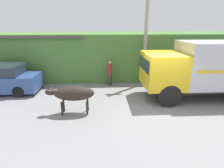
# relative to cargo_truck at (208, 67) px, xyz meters

# --- Properties ---
(ground_plane) EXTENTS (60.00, 60.00, 0.00)m
(ground_plane) POSITION_rel_cargo_truck_xyz_m (-2.87, -1.13, -1.72)
(ground_plane) COLOR gray
(hillside_embankment) EXTENTS (32.00, 5.20, 3.26)m
(hillside_embankment) POSITION_rel_cargo_truck_xyz_m (-2.87, 5.43, -0.09)
(hillside_embankment) COLOR #4C7A38
(hillside_embankment) RESTS_ON ground_plane
(building_backdrop) EXTENTS (5.54, 2.70, 3.19)m
(building_backdrop) POSITION_rel_cargo_truck_xyz_m (-9.52, 4.05, -0.11)
(building_backdrop) COLOR #8CC69E
(building_backdrop) RESTS_ON ground_plane
(cargo_truck) EXTENTS (6.55, 2.39, 3.06)m
(cargo_truck) POSITION_rel_cargo_truck_xyz_m (0.00, 0.00, 0.00)
(cargo_truck) COLOR #2D2D2D
(cargo_truck) RESTS_ON ground_plane
(brown_cow) EXTENTS (2.16, 0.67, 1.31)m
(brown_cow) POSITION_rel_cargo_truck_xyz_m (-6.91, -1.46, -0.76)
(brown_cow) COLOR #2D231E
(brown_cow) RESTS_ON ground_plane
(pedestrian_on_hill) EXTENTS (0.40, 0.40, 1.62)m
(pedestrian_on_hill) POSITION_rel_cargo_truck_xyz_m (-5.11, 2.38, -0.82)
(pedestrian_on_hill) COLOR #38332D
(pedestrian_on_hill) RESTS_ON ground_plane
(utility_pole) EXTENTS (0.90, 0.21, 6.84)m
(utility_pole) POSITION_rel_cargo_truck_xyz_m (-2.84, 2.48, 1.82)
(utility_pole) COLOR #9E998E
(utility_pole) RESTS_ON ground_plane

